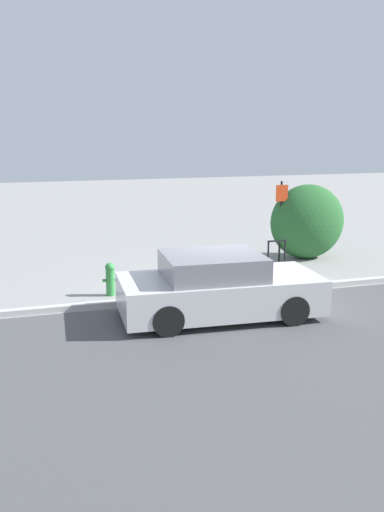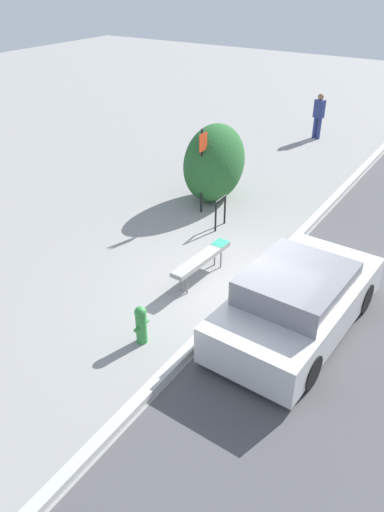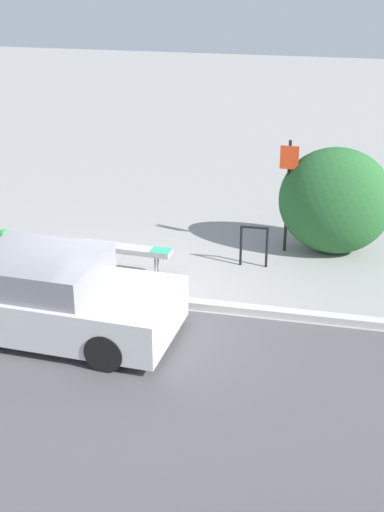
{
  "view_description": "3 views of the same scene",
  "coord_description": "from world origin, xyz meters",
  "px_view_note": "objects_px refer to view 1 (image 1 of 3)",
  "views": [
    {
      "loc": [
        -4.38,
        -11.7,
        3.77
      ],
      "look_at": [
        -0.67,
        0.38,
        0.91
      ],
      "focal_mm": 40.0,
      "sensor_mm": 36.0,
      "label": 1
    },
    {
      "loc": [
        -7.87,
        -3.67,
        5.95
      ],
      "look_at": [
        -0.63,
        0.98,
        0.84
      ],
      "focal_mm": 35.0,
      "sensor_mm": 36.0,
      "label": 2
    },
    {
      "loc": [
        3.83,
        -10.63,
        5.79
      ],
      "look_at": [
        1.33,
        0.34,
        0.81
      ],
      "focal_mm": 50.0,
      "sensor_mm": 36.0,
      "label": 3
    }
  ],
  "objects_px": {
    "bike_rack": "(277,252)",
    "parked_car_near": "(218,288)",
    "sign_post": "(281,214)",
    "bench": "(205,265)",
    "fire_hydrant": "(110,278)"
  },
  "relations": [
    {
      "from": "fire_hydrant",
      "to": "parked_car_near",
      "type": "relative_size",
      "value": 0.19
    },
    {
      "from": "bike_rack",
      "to": "fire_hydrant",
      "type": "distance_m",
      "value": 4.79
    },
    {
      "from": "bike_rack",
      "to": "parked_car_near",
      "type": "bearing_deg",
      "value": -131.07
    },
    {
      "from": "sign_post",
      "to": "bench",
      "type": "bearing_deg",
      "value": -148.1
    },
    {
      "from": "bench",
      "to": "parked_car_near",
      "type": "bearing_deg",
      "value": -98.73
    },
    {
      "from": "sign_post",
      "to": "parked_car_near",
      "type": "xyz_separation_m",
      "value": [
        -3.33,
        -4.12,
        -0.77
      ]
    },
    {
      "from": "parked_car_near",
      "to": "bench",
      "type": "bearing_deg",
      "value": 81.07
    },
    {
      "from": "bench",
      "to": "parked_car_near",
      "type": "xyz_separation_m",
      "value": [
        -0.51,
        -2.36,
        0.12
      ]
    },
    {
      "from": "bike_rack",
      "to": "fire_hydrant",
      "type": "relative_size",
      "value": 1.08
    },
    {
      "from": "bench",
      "to": "fire_hydrant",
      "type": "height_order",
      "value": "fire_hydrant"
    },
    {
      "from": "bike_rack",
      "to": "fire_hydrant",
      "type": "xyz_separation_m",
      "value": [
        -4.67,
        -1.07,
        -0.09
      ]
    },
    {
      "from": "sign_post",
      "to": "parked_car_near",
      "type": "distance_m",
      "value": 5.35
    },
    {
      "from": "bike_rack",
      "to": "sign_post",
      "type": "distance_m",
      "value": 1.35
    },
    {
      "from": "bike_rack",
      "to": "sign_post",
      "type": "height_order",
      "value": "sign_post"
    },
    {
      "from": "bench",
      "to": "fire_hydrant",
      "type": "relative_size",
      "value": 2.38
    }
  ]
}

